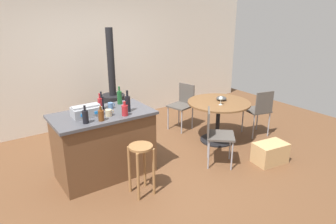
{
  "coord_description": "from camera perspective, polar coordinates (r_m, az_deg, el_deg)",
  "views": [
    {
      "loc": [
        -2.13,
        -3.51,
        2.29
      ],
      "look_at": [
        0.33,
        0.04,
        0.78
      ],
      "focal_mm": 32.15,
      "sensor_mm": 36.0,
      "label": 1
    }
  ],
  "objects": [
    {
      "name": "folding_chair_near",
      "position": [
        5.75,
        16.94,
        0.56
      ],
      "size": [
        0.48,
        0.48,
        0.88
      ],
      "color": "#47423D",
      "rests_on": "ground_plane"
    },
    {
      "name": "bottle_2",
      "position": [
        4.0,
        -8.2,
        0.36
      ],
      "size": [
        0.08,
        0.08,
        0.19
      ],
      "color": "maroon",
      "rests_on": "kitchen_island"
    },
    {
      "name": "cup_1",
      "position": [
        4.33,
        -10.83,
        1.21
      ],
      "size": [
        0.11,
        0.07,
        0.08
      ],
      "color": "#4C7099",
      "rests_on": "kitchen_island"
    },
    {
      "name": "toolbox",
      "position": [
        4.09,
        -15.25,
        0.17
      ],
      "size": [
        0.37,
        0.23,
        0.15
      ],
      "color": "gray",
      "rests_on": "kitchen_island"
    },
    {
      "name": "bottle_1",
      "position": [
        4.5,
        -9.18,
        2.8
      ],
      "size": [
        0.07,
        0.07,
        0.26
      ],
      "color": "#194C23",
      "rests_on": "kitchen_island"
    },
    {
      "name": "kitchen_island",
      "position": [
        4.34,
        -11.97,
        -5.98
      ],
      "size": [
        1.35,
        0.76,
        0.93
      ],
      "color": "brown",
      "rests_on": "ground_plane"
    },
    {
      "name": "bottle_5",
      "position": [
        4.23,
        -12.76,
        1.43
      ],
      "size": [
        0.06,
        0.06,
        0.25
      ],
      "color": "maroon",
      "rests_on": "kitchen_island"
    },
    {
      "name": "folding_chair_left",
      "position": [
        4.56,
        9.09,
        -3.85
      ],
      "size": [
        0.56,
        0.56,
        0.87
      ],
      "color": "#47423D",
      "rests_on": "ground_plane"
    },
    {
      "name": "wood_stove",
      "position": [
        5.79,
        -10.26,
        0.96
      ],
      "size": [
        0.44,
        0.45,
        1.96
      ],
      "color": "black",
      "rests_on": "ground_plane"
    },
    {
      "name": "serving_bowl",
      "position": [
        5.37,
        10.09,
        2.56
      ],
      "size": [
        0.18,
        0.18,
        0.07
      ],
      "primitive_type": "ellipsoid",
      "color": "#383838",
      "rests_on": "dining_table"
    },
    {
      "name": "bottle_6",
      "position": [
        3.87,
        -12.58,
        -0.59
      ],
      "size": [
        0.07,
        0.07,
        0.19
      ],
      "color": "#603314",
      "rests_on": "kitchen_island"
    },
    {
      "name": "back_wall",
      "position": [
        6.23,
        -14.53,
        10.0
      ],
      "size": [
        8.0,
        0.1,
        2.7
      ],
      "primitive_type": "cube",
      "color": "beige",
      "rests_on": "ground_plane"
    },
    {
      "name": "bottle_4",
      "position": [
        4.33,
        -12.5,
        1.84
      ],
      "size": [
        0.07,
        0.07,
        0.25
      ],
      "color": "black",
      "rests_on": "kitchen_island"
    },
    {
      "name": "wooden_stool",
      "position": [
        3.83,
        -5.11,
        -9.1
      ],
      "size": [
        0.3,
        0.3,
        0.68
      ],
      "color": "olive",
      "rests_on": "ground_plane"
    },
    {
      "name": "cup_0",
      "position": [
        4.03,
        -11.18,
        -0.14
      ],
      "size": [
        0.12,
        0.09,
        0.09
      ],
      "color": "tan",
      "rests_on": "kitchen_island"
    },
    {
      "name": "ground_plane",
      "position": [
        4.7,
        -3.06,
        -9.9
      ],
      "size": [
        8.8,
        8.8,
        0.0
      ],
      "primitive_type": "plane",
      "color": "brown"
    },
    {
      "name": "wine_glass",
      "position": [
        5.1,
        9.97,
        2.5
      ],
      "size": [
        0.07,
        0.07,
        0.14
      ],
      "color": "silver",
      "rests_on": "dining_table"
    },
    {
      "name": "bottle_0",
      "position": [
        3.83,
        -15.4,
        -0.81
      ],
      "size": [
        0.07,
        0.07,
        0.23
      ],
      "color": "black",
      "rests_on": "kitchen_island"
    },
    {
      "name": "bottle_3",
      "position": [
        4.14,
        -7.67,
        1.62
      ],
      "size": [
        0.08,
        0.08,
        0.3
      ],
      "color": "black",
      "rests_on": "kitchen_island"
    },
    {
      "name": "cardboard_box",
      "position": [
        4.95,
        18.8,
        -7.35
      ],
      "size": [
        0.54,
        0.39,
        0.32
      ],
      "primitive_type": "cube",
      "rotation": [
        0.0,
        0.0,
        -0.14
      ],
      "color": "tan",
      "rests_on": "ground_plane"
    },
    {
      "name": "folding_chair_far",
      "position": [
        5.87,
        2.81,
        1.75
      ],
      "size": [
        0.49,
        0.49,
        0.88
      ],
      "color": "#47423D",
      "rests_on": "ground_plane"
    },
    {
      "name": "dining_table",
      "position": [
        5.34,
        9.53,
        0.19
      ],
      "size": [
        1.09,
        1.09,
        0.74
      ],
      "color": "black",
      "rests_on": "ground_plane"
    }
  ]
}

